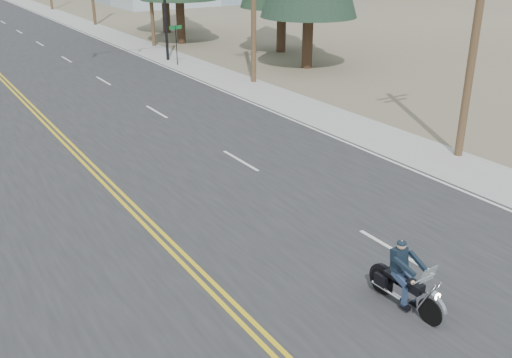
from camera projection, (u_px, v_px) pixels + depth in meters
The scene contains 4 objects.
sidewalk_right at pixel (44, 10), 70.10m from camera, with size 3.00×200.00×0.01m, color #A5A5A0.
street_sign at pixel (176, 38), 37.85m from camera, with size 0.90×0.06×2.62m.
utility_pole_a at pixel (480, 3), 20.02m from camera, with size 2.20×0.30×11.00m.
motorcyclist at pixel (408, 277), 12.67m from camera, with size 0.88×2.05×1.60m, color black, non-canonical shape.
Camera 1 is at (-5.32, -5.42, 7.69)m, focal length 40.00 mm.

